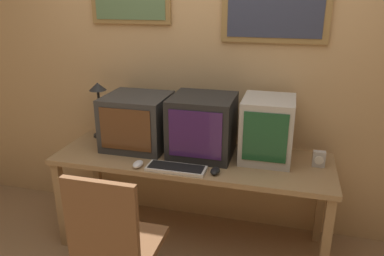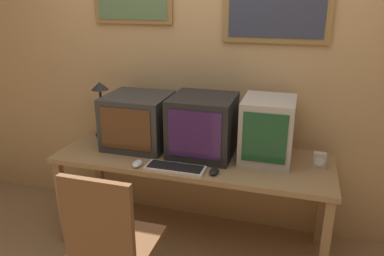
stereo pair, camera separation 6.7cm
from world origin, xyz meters
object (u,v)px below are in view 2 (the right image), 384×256
at_px(monitor_center, 203,126).
at_px(monitor_right, 267,130).
at_px(monitor_left, 138,121).
at_px(keyboard_main, 175,168).
at_px(mouse_far_corner, 137,164).
at_px(desk_lamp, 101,97).
at_px(desk_clock, 319,160).
at_px(mouse_near_keyboard, 214,171).

bearing_deg(monitor_center, monitor_right, 5.08).
bearing_deg(monitor_left, keyboard_main, -39.10).
xyz_separation_m(mouse_far_corner, desk_lamp, (-0.51, 0.46, 0.30)).
bearing_deg(desk_clock, desk_lamp, 175.19).
distance_m(keyboard_main, desk_lamp, 0.94).
xyz_separation_m(monitor_left, desk_lamp, (-0.37, 0.11, 0.13)).
bearing_deg(monitor_left, monitor_right, 1.25).
xyz_separation_m(monitor_right, desk_clock, (0.36, -0.05, -0.16)).
relative_size(mouse_near_keyboard, mouse_far_corner, 0.99).
relative_size(monitor_center, mouse_far_corner, 4.21).
bearing_deg(mouse_far_corner, monitor_left, 112.05).
relative_size(monitor_right, desk_clock, 4.00).
bearing_deg(desk_lamp, desk_clock, -4.81).
bearing_deg(monitor_right, keyboard_main, -147.68).
height_order(mouse_far_corner, desk_clock, desk_clock).
height_order(monitor_left, desk_lamp, desk_lamp).
xyz_separation_m(desk_clock, desk_lamp, (-1.68, 0.14, 0.27)).
xyz_separation_m(monitor_center, mouse_near_keyboard, (0.16, -0.29, -0.20)).
bearing_deg(keyboard_main, desk_clock, 18.35).
xyz_separation_m(monitor_left, keyboard_main, (0.40, -0.33, -0.18)).
distance_m(monitor_right, keyboard_main, 0.68).
bearing_deg(mouse_near_keyboard, desk_clock, 23.55).
height_order(monitor_right, desk_clock, monitor_right).
bearing_deg(monitor_right, monitor_left, -178.75).
height_order(monitor_center, monitor_right, monitor_right).
bearing_deg(mouse_far_corner, monitor_right, 24.36).
distance_m(monitor_center, monitor_right, 0.45).
distance_m(keyboard_main, desk_clock, 0.96).
bearing_deg(mouse_near_keyboard, monitor_left, 154.91).
height_order(mouse_near_keyboard, desk_lamp, desk_lamp).
relative_size(desk_clock, desk_lamp, 0.24).
distance_m(mouse_near_keyboard, mouse_far_corner, 0.52).
xyz_separation_m(keyboard_main, desk_clock, (0.91, 0.30, 0.04)).
bearing_deg(keyboard_main, monitor_left, 140.90).
height_order(monitor_center, mouse_near_keyboard, monitor_center).
distance_m(monitor_left, keyboard_main, 0.55).
distance_m(mouse_near_keyboard, desk_lamp, 1.16).
bearing_deg(monitor_right, mouse_far_corner, -155.64).
bearing_deg(mouse_far_corner, keyboard_main, 4.30).
distance_m(mouse_far_corner, desk_clock, 1.21).
bearing_deg(desk_lamp, monitor_center, -8.66).
relative_size(monitor_center, monitor_right, 1.01).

